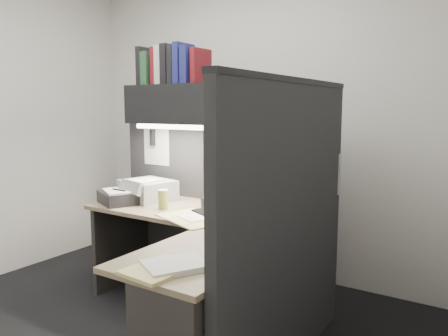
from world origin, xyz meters
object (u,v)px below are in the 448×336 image
Objects in this scene: keyboard at (215,216)px; printer at (148,190)px; overhead_shelf at (216,104)px; desk at (188,284)px; notebook_stack at (119,197)px; telephone at (280,212)px; monitor at (229,179)px; coffee_cup at (163,200)px.

printer reaches higher than keyboard.
overhead_shelf is at bearing 147.00° from keyboard.
keyboard is at bearing 104.54° from desk.
telephone is at bearing 11.89° from notebook_stack.
monitor is 0.77m from printer.
printer is (-0.75, -0.04, -0.15)m from monitor.
telephone is 0.52× the size of printer.
monitor is at bearing 17.90° from notebook_stack.
keyboard is at bearing 0.01° from printer.
monitor reaches higher than coffee_cup.
telephone is 0.65× the size of notebook_stack.
monitor is 2.83× the size of telephone.
overhead_shelf reaches higher than keyboard.
monitor reaches higher than telephone.
overhead_shelf is 0.93m from printer.
monitor is at bearing 123.27° from keyboard.
keyboard is at bearing -136.96° from telephone.
desk is 1.33m from overhead_shelf.
telephone is at bearing 69.32° from desk.
telephone is at bearing 19.87° from monitor.
coffee_cup reaches higher than desk.
overhead_shelf reaches higher than printer.
coffee_cup is 0.34× the size of printer.
desk is 0.80m from telephone.
overhead_shelf reaches higher than desk.
keyboard is 1.36× the size of notebook_stack.
printer reaches higher than telephone.
keyboard is at bearing -57.63° from overhead_shelf.
coffee_cup is 0.38m from printer.
monitor is (-0.16, 0.69, 0.52)m from desk.
notebook_stack reaches higher than desk.
overhead_shelf is at bearing 111.79° from desk.
notebook_stack is at bearing -98.83° from printer.
monitor is 4.33× the size of coffee_cup.
monitor reaches higher than printer.
notebook_stack is at bearing -141.21° from monitor.
printer is at bearing 144.39° from desk.
monitor is 1.85× the size of notebook_stack.
overhead_shelf is at bearing 46.21° from coffee_cup.
desk is 5.40× the size of notebook_stack.
printer is at bearing 149.80° from coffee_cup.
notebook_stack is at bearing -152.26° from keyboard.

